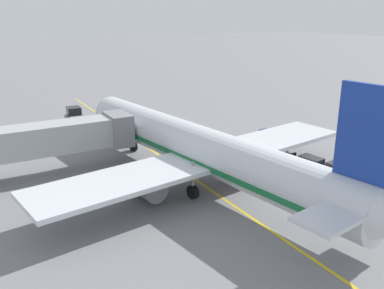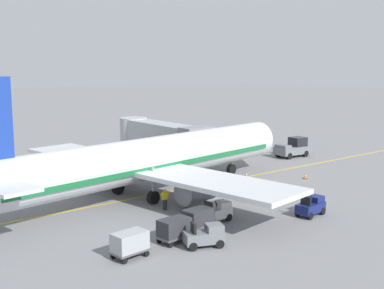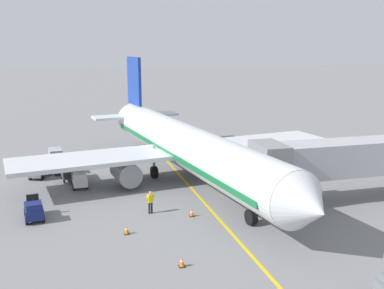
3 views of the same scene
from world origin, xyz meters
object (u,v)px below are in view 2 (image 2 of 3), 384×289
jet_bridge (161,135)px  baggage_cart_front (198,218)px  parked_airliner (150,160)px  safety_cone_nose_right (288,188)px  baggage_cart_second_in_train (174,228)px  pushback_tractor (293,148)px  baggage_tug_spare (311,206)px  ground_crew_wing_walker (165,198)px  baggage_cart_third_in_train (130,242)px  safety_cone_wing_tip (236,181)px  safety_cone_nose_left (305,176)px  ground_crew_loader (246,182)px  baggage_tug_lead (205,236)px  baggage_tug_trailing (216,212)px

jet_bridge → baggage_cart_front: jet_bridge is taller
parked_airliner → safety_cone_nose_right: size_ratio=63.19×
baggage_cart_second_in_train → pushback_tractor: bearing=117.4°
pushback_tractor → baggage_tug_spare: 24.75m
jet_bridge → ground_crew_wing_walker: size_ratio=8.93×
parked_airliner → safety_cone_nose_right: parked_airliner is taller
baggage_cart_front → safety_cone_nose_right: bearing=104.4°
baggage_cart_third_in_train → pushback_tractor: bearing=115.5°
ground_crew_wing_walker → safety_cone_nose_right: bearing=79.9°
jet_bridge → baggage_cart_third_in_train: (22.03, -17.62, -2.51)m
safety_cone_wing_tip → safety_cone_nose_right: bearing=20.5°
safety_cone_nose_left → safety_cone_wing_tip: bearing=-109.7°
baggage_cart_second_in_train → ground_crew_loader: ground_crew_loader is taller
baggage_cart_third_in_train → ground_crew_loader: bearing=112.6°
jet_bridge → baggage_cart_third_in_train: jet_bridge is taller
pushback_tractor → baggage_cart_third_in_train: 36.78m
jet_bridge → baggage_tug_lead: (23.41, -12.91, -2.74)m
baggage_tug_lead → baggage_tug_spare: bearing=90.6°
safety_cone_nose_left → baggage_cart_second_in_train: bearing=-72.8°
baggage_tug_spare → baggage_cart_front: bearing=-105.4°
parked_airliner → baggage_cart_front: bearing=-15.1°
parked_airliner → jet_bridge: bearing=141.0°
baggage_cart_third_in_train → safety_cone_wing_tip: bearing=118.4°
parked_airliner → baggage_tug_lead: size_ratio=13.47×
baggage_cart_second_in_train → ground_crew_loader: size_ratio=1.75×
jet_bridge → baggage_cart_front: (20.79, -11.38, -2.51)m
ground_crew_loader → safety_cone_nose_right: (2.16, 3.20, -0.66)m
baggage_cart_third_in_train → safety_cone_nose_right: baggage_cart_third_in_train is taller
baggage_tug_trailing → baggage_tug_lead: bearing=-48.4°
baggage_cart_second_in_train → safety_cone_nose_right: size_ratio=5.01×
baggage_cart_front → ground_crew_loader: 11.58m
baggage_tug_lead → parked_airliner: bearing=161.5°
pushback_tractor → safety_cone_wing_tip: bearing=-68.0°
ground_crew_loader → safety_cone_nose_right: 3.92m
pushback_tractor → baggage_tug_spare: pushback_tractor is taller
baggage_tug_lead → safety_cone_nose_right: 16.05m
jet_bridge → safety_cone_nose_left: (14.99, 7.21, -3.17)m
safety_cone_wing_tip → parked_airliner: bearing=-101.4°
baggage_tug_lead → baggage_cart_second_in_train: bearing=-149.9°
baggage_cart_third_in_train → ground_crew_wing_walker: ground_crew_wing_walker is taller
safety_cone_nose_left → baggage_cart_front: bearing=-72.7°
baggage_cart_second_in_train → safety_cone_nose_left: (-6.57, 21.19, -0.66)m
jet_bridge → baggage_cart_third_in_train: bearing=-38.7°
safety_cone_nose_right → safety_cone_nose_left: bearing=114.3°
jet_bridge → pushback_tractor: 16.94m
baggage_tug_spare → ground_crew_loader: ground_crew_loader is taller
baggage_cart_front → baggage_cart_third_in_train: bearing=-78.8°
baggage_tug_lead → ground_crew_wing_walker: (-8.23, 2.68, 0.24)m
pushback_tractor → baggage_cart_second_in_train: pushback_tractor is taller
parked_airliner → baggage_tug_spare: bearing=26.7°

